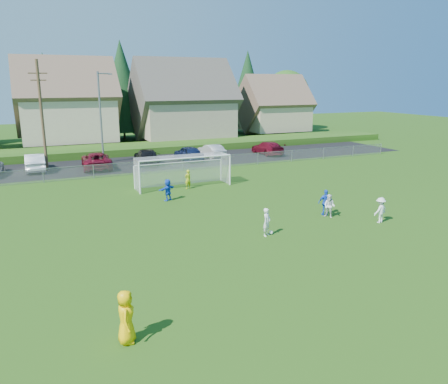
{
  "coord_description": "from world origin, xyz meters",
  "views": [
    {
      "loc": [
        -10.75,
        -16.03,
        8.06
      ],
      "look_at": [
        0.0,
        8.0,
        1.4
      ],
      "focal_mm": 35.0,
      "sensor_mm": 36.0,
      "label": 1
    }
  ],
  "objects": [
    {
      "name": "soccer_goal",
      "position": [
        0.0,
        16.05,
        1.63
      ],
      "size": [
        7.42,
        1.9,
        2.5
      ],
      "color": "white",
      "rests_on": "ground"
    },
    {
      "name": "chainlink_fence",
      "position": [
        0.0,
        22.0,
        0.63
      ],
      "size": [
        52.06,
        0.06,
        1.2
      ],
      "color": "gray",
      "rests_on": "ground"
    },
    {
      "name": "car_e",
      "position": [
        4.37,
        26.9,
        0.79
      ],
      "size": [
        2.18,
        4.74,
        1.57
      ],
      "primitive_type": "imported",
      "rotation": [
        0.0,
        0.0,
        3.21
      ],
      "color": "#121C40",
      "rests_on": "ground"
    },
    {
      "name": "player_white_c",
      "position": [
        7.63,
        2.6,
        0.76
      ],
      "size": [
        1.08,
        0.75,
        1.52
      ],
      "primitive_type": "imported",
      "rotation": [
        0.0,
        0.0,
        3.34
      ],
      "color": "white",
      "rests_on": "ground"
    },
    {
      "name": "car_b",
      "position": [
        -10.48,
        27.65,
        0.8
      ],
      "size": [
        1.71,
        4.86,
        1.6
      ],
      "primitive_type": "imported",
      "rotation": [
        0.0,
        0.0,
        3.14
      ],
      "color": "white",
      "rests_on": "ground"
    },
    {
      "name": "player_white_b",
      "position": [
        5.52,
        4.62,
        0.72
      ],
      "size": [
        0.83,
        0.88,
        1.44
      ],
      "primitive_type": "imported",
      "rotation": [
        0.0,
        0.0,
        -1.04
      ],
      "color": "white",
      "rests_on": "ground"
    },
    {
      "name": "streetlight",
      "position": [
        -4.45,
        26.0,
        4.84
      ],
      "size": [
        1.38,
        0.18,
        9.0
      ],
      "color": "slate",
      "rests_on": "ground"
    },
    {
      "name": "tree_row",
      "position": [
        1.04,
        48.74,
        6.91
      ],
      "size": [
        65.98,
        12.36,
        13.8
      ],
      "color": "#382616",
      "rests_on": "ground"
    },
    {
      "name": "car_c",
      "position": [
        -5.1,
        26.48,
        0.78
      ],
      "size": [
        2.97,
        5.76,
        1.55
      ],
      "primitive_type": "imported",
      "rotation": [
        0.0,
        0.0,
        3.07
      ],
      "color": "maroon",
      "rests_on": "ground"
    },
    {
      "name": "soccer_ball",
      "position": [
        0.75,
        3.41,
        0.11
      ],
      "size": [
        0.22,
        0.22,
        0.22
      ],
      "primitive_type": "sphere",
      "color": "white",
      "rests_on": "ground"
    },
    {
      "name": "grass_embankment",
      "position": [
        0.0,
        35.0,
        0.4
      ],
      "size": [
        70.0,
        6.0,
        0.8
      ],
      "primitive_type": "cube",
      "color": "#1E420F",
      "rests_on": "ground"
    },
    {
      "name": "asphalt_lot",
      "position": [
        0.0,
        27.5,
        0.01
      ],
      "size": [
        60.0,
        60.0,
        0.0
      ],
      "primitive_type": "plane",
      "color": "black",
      "rests_on": "ground"
    },
    {
      "name": "utility_pole",
      "position": [
        -9.5,
        27.0,
        5.15
      ],
      "size": [
        1.6,
        0.26,
        10.0
      ],
      "color": "#473321",
      "rests_on": "ground"
    },
    {
      "name": "goalkeeper",
      "position": [
        0.15,
        15.2,
        0.75
      ],
      "size": [
        0.63,
        0.51,
        1.49
      ],
      "primitive_type": "imported",
      "rotation": [
        0.0,
        0.0,
        3.46
      ],
      "color": "#C2C517",
      "rests_on": "ground"
    },
    {
      "name": "car_d",
      "position": [
        -0.15,
        26.68,
        0.77
      ],
      "size": [
        2.79,
        5.51,
        1.53
      ],
      "primitive_type": "imported",
      "rotation": [
        0.0,
        0.0,
        3.02
      ],
      "color": "black",
      "rests_on": "ground"
    },
    {
      "name": "player_blue_b",
      "position": [
        -2.3,
        12.46,
        0.76
      ],
      "size": [
        1.46,
        1.07,
        1.53
      ],
      "primitive_type": "imported",
      "rotation": [
        0.0,
        0.0,
        3.64
      ],
      "color": "blue",
      "rests_on": "ground"
    },
    {
      "name": "player_blue_a",
      "position": [
        5.63,
        5.14,
        0.81
      ],
      "size": [
        1.02,
        0.65,
        1.62
      ],
      "primitive_type": "imported",
      "rotation": [
        0.0,
        0.0,
        2.85
      ],
      "color": "blue",
      "rests_on": "ground"
    },
    {
      "name": "player_white_a",
      "position": [
        0.43,
        3.35,
        0.77
      ],
      "size": [
        0.67,
        0.62,
        1.53
      ],
      "primitive_type": "imported",
      "rotation": [
        0.0,
        0.0,
        0.62
      ],
      "color": "white",
      "rests_on": "ground"
    },
    {
      "name": "ground",
      "position": [
        0.0,
        0.0,
        0.0
      ],
      "size": [
        160.0,
        160.0,
        0.0
      ],
      "primitive_type": "plane",
      "color": "#193D0C",
      "rests_on": "ground"
    },
    {
      "name": "car_f",
      "position": [
        7.33,
        27.72,
        0.72
      ],
      "size": [
        1.77,
        4.47,
        1.45
      ],
      "primitive_type": "imported",
      "rotation": [
        0.0,
        0.0,
        3.2
      ],
      "color": "#B0B0B0",
      "rests_on": "ground"
    },
    {
      "name": "car_g",
      "position": [
        14.03,
        27.16,
        0.73
      ],
      "size": [
        2.09,
        5.06,
        1.46
      ],
      "primitive_type": "imported",
      "rotation": [
        0.0,
        0.0,
        3.13
      ],
      "color": "maroon",
      "rests_on": "ground"
    },
    {
      "name": "houses_row",
      "position": [
        1.97,
        42.46,
        7.33
      ],
      "size": [
        53.9,
        11.45,
        13.27
      ],
      "color": "tan",
      "rests_on": "ground"
    },
    {
      "name": "referee",
      "position": [
        -8.54,
        -3.52,
        0.89
      ],
      "size": [
        0.76,
        0.98,
        1.78
      ],
      "primitive_type": "imported",
      "rotation": [
        0.0,
        0.0,
        1.33
      ],
      "color": "#FDC005",
      "rests_on": "ground"
    }
  ]
}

